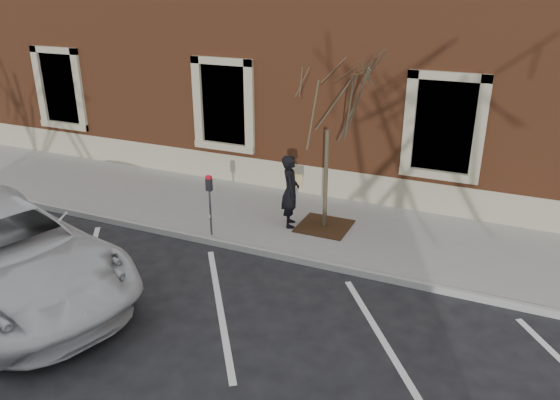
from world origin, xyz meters
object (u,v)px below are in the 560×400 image
at_px(man, 290,191).
at_px(sapling, 328,101).
at_px(parking_meter, 210,194).
at_px(white_truck, 1,253).

xyz_separation_m(man, sapling, (0.79, 0.24, 2.15)).
xyz_separation_m(parking_meter, white_truck, (-2.45, -3.58, -0.29)).
height_order(man, white_truck, man).
relative_size(parking_meter, sapling, 0.34).
relative_size(parking_meter, white_truck, 0.23).
xyz_separation_m(man, parking_meter, (-1.46, -1.24, 0.13)).
bearing_deg(sapling, white_truck, -132.84).
distance_m(sapling, white_truck, 7.29).
bearing_deg(white_truck, man, -21.94).
height_order(man, sapling, sapling).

